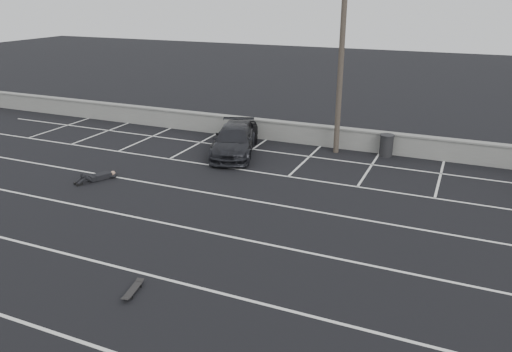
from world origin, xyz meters
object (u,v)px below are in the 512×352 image
at_px(car_right, 234,141).
at_px(trash_bin, 386,145).
at_px(person, 102,174).
at_px(utility_pole, 342,49).
at_px(car_left, 235,136).
at_px(skateboard, 133,290).

distance_m(car_right, trash_bin, 7.35).
distance_m(trash_bin, person, 13.16).
bearing_deg(person, utility_pole, 67.67).
bearing_deg(utility_pole, car_left, -160.48).
xyz_separation_m(utility_pole, skateboard, (-1.75, -14.09, -4.88)).
height_order(car_right, person, car_right).
relative_size(trash_bin, person, 0.43).
bearing_deg(person, car_left, 84.57).
distance_m(car_right, skateboard, 12.09).
bearing_deg(person, car_right, 79.80).
distance_m(car_left, car_right, 0.70).
distance_m(car_left, utility_pole, 6.55).
height_order(person, skateboard, person).
bearing_deg(trash_bin, car_left, -163.94).
xyz_separation_m(car_right, utility_pole, (4.47, 2.33, 4.29)).
height_order(trash_bin, person, trash_bin).
bearing_deg(trash_bin, car_right, -158.49).
bearing_deg(car_right, trash_bin, 2.74).
height_order(car_left, trash_bin, car_left).
bearing_deg(skateboard, trash_bin, 62.50).
bearing_deg(skateboard, car_right, 91.44).
xyz_separation_m(person, skateboard, (6.39, -6.52, -0.15)).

